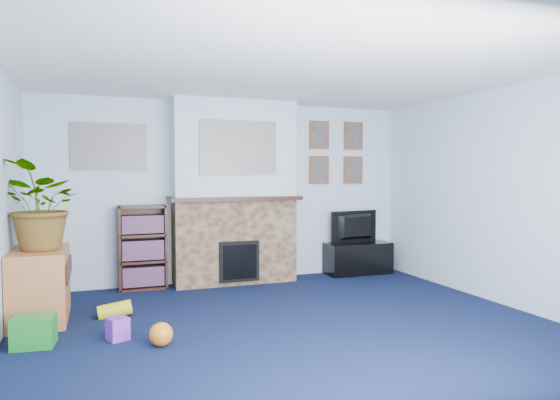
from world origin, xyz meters
name	(u,v)px	position (x,y,z in m)	size (l,w,h in m)	color
floor	(291,327)	(0.00, 0.00, 0.00)	(5.00, 4.50, 0.01)	#0D1634
ceiling	(291,70)	(0.00, 0.00, 2.40)	(5.00, 4.50, 0.01)	white
wall_back	(231,192)	(0.00, 2.25, 1.20)	(5.00, 0.04, 2.40)	silver
wall_front	(452,222)	(0.00, -2.25, 1.20)	(5.00, 0.04, 2.40)	silver
wall_right	(502,196)	(2.50, 0.00, 1.20)	(0.04, 4.50, 2.40)	silver
chimney_breast	(235,194)	(0.00, 2.05, 1.18)	(1.72, 0.50, 2.40)	brown
collage_main	(239,147)	(0.00, 1.84, 1.78)	(1.00, 0.03, 0.68)	gray
collage_left	(109,147)	(-1.55, 2.23, 1.78)	(0.90, 0.03, 0.58)	gray
portrait_tl	(319,135)	(1.30, 2.23, 2.00)	(0.30, 0.03, 0.40)	brown
portrait_tr	(353,136)	(1.85, 2.23, 2.00)	(0.30, 0.03, 0.40)	brown
portrait_bl	(319,170)	(1.30, 2.23, 1.50)	(0.30, 0.03, 0.40)	brown
portrait_br	(353,170)	(1.85, 2.23, 1.50)	(0.30, 0.03, 0.40)	brown
tv_stand	(358,258)	(1.83, 2.03, 0.23)	(0.95, 0.40, 0.45)	black
television	(357,227)	(1.83, 2.05, 0.68)	(0.79, 0.10, 0.46)	black
bookshelf	(143,249)	(-1.18, 2.11, 0.50)	(0.58, 0.28, 1.05)	#311A12
sideboard	(40,285)	(-2.24, 1.05, 0.35)	(0.50, 0.91, 0.70)	#B96B3B
potted_plant	(43,205)	(-2.19, 1.00, 1.15)	(0.79, 0.69, 0.88)	#26661E
mantel_clock	(236,191)	(0.00, 2.00, 1.22)	(0.09, 0.05, 0.12)	gold
mantel_candle	(263,190)	(0.38, 2.00, 1.23)	(0.05, 0.05, 0.17)	#B2BFC6
mantel_teddy	(195,192)	(-0.53, 2.00, 1.22)	(0.13, 0.13, 0.13)	gray
mantel_can	(284,191)	(0.68, 2.00, 1.21)	(0.06, 0.06, 0.12)	purple
green_crate	(34,330)	(-2.21, 0.25, 0.14)	(0.32, 0.26, 0.26)	#198C26
toy_ball	(161,336)	(-1.21, -0.11, 0.09)	(0.20, 0.20, 0.20)	orange
toy_block	(118,327)	(-1.55, 0.18, 0.11)	(0.16, 0.16, 0.20)	purple
toy_tube	(115,310)	(-1.55, 0.92, 0.07)	(0.15, 0.15, 0.33)	yellow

